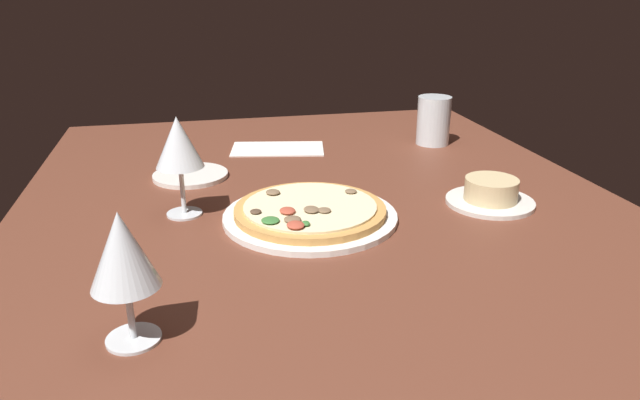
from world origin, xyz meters
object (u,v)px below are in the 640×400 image
object	(u,v)px
pizza_main	(310,213)
water_glass	(433,123)
ramekin_on_saucer	(491,194)
wine_glass_near	(123,254)
paper_menu	(278,149)
wine_glass_far	(178,144)
side_plate	(191,175)

from	to	relation	value
pizza_main	water_glass	xyz separation A→B (cm)	(-40.23, 38.74, 4.01)
pizza_main	ramekin_on_saucer	world-z (taller)	ramekin_on_saucer
pizza_main	wine_glass_near	size ratio (longest dim) A/B	1.86
pizza_main	water_glass	size ratio (longest dim) A/B	2.56
pizza_main	paper_menu	xyz separation A→B (cm)	(-43.24, 0.98, -1.06)
wine_glass_far	wine_glass_near	world-z (taller)	wine_glass_far
pizza_main	paper_menu	size ratio (longest dim) A/B	1.37
ramekin_on_saucer	paper_menu	world-z (taller)	ramekin_on_saucer
pizza_main	wine_glass_far	distance (cm)	24.68
wine_glass_near	side_plate	bearing A→B (deg)	172.85
wine_glass_near	side_plate	distance (cm)	58.57
wine_glass_far	wine_glass_near	size ratio (longest dim) A/B	1.09
ramekin_on_saucer	wine_glass_near	size ratio (longest dim) A/B	1.00
pizza_main	side_plate	bearing A→B (deg)	-144.02
ramekin_on_saucer	side_plate	distance (cm)	59.26
pizza_main	water_glass	distance (cm)	55.99
wine_glass_near	paper_menu	size ratio (longest dim) A/B	0.74
wine_glass_far	side_plate	size ratio (longest dim) A/B	1.14
wine_glass_far	water_glass	size ratio (longest dim) A/B	1.50
ramekin_on_saucer	side_plate	world-z (taller)	ramekin_on_saucer
side_plate	water_glass	bearing A→B (deg)	102.93
wine_glass_near	side_plate	size ratio (longest dim) A/B	1.05
wine_glass_far	paper_menu	world-z (taller)	wine_glass_far
water_glass	paper_menu	bearing A→B (deg)	-94.55
wine_glass_near	wine_glass_far	bearing A→B (deg)	171.01
ramekin_on_saucer	water_glass	bearing A→B (deg)	172.34
wine_glass_near	water_glass	bearing A→B (deg)	137.16
wine_glass_near	water_glass	size ratio (longest dim) A/B	1.37
water_glass	paper_menu	size ratio (longest dim) A/B	0.54
water_glass	paper_menu	xyz separation A→B (cm)	(-3.00, -37.76, -5.07)
pizza_main	water_glass	world-z (taller)	water_glass
pizza_main	wine_glass_far	bearing A→B (deg)	-107.95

